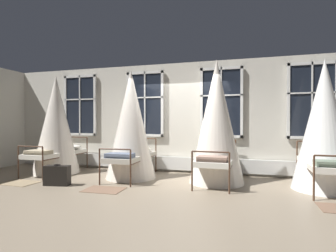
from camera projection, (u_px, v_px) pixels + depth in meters
name	position (u px, v px, depth m)	size (l,w,h in m)	color
ground	(171.00, 180.00, 6.37)	(20.23, 20.23, 0.00)	gray
back_wall_with_windows	(182.00, 117.00, 7.47)	(11.11, 0.10, 3.07)	beige
window_bank	(181.00, 133.00, 7.36)	(7.68, 0.10, 2.80)	black
cot_first	(56.00, 126.00, 7.30)	(1.26, 1.86, 2.69)	#4C3323
cot_second	(131.00, 125.00, 6.66)	(1.26, 1.87, 2.73)	#4C3323
cot_third	(217.00, 123.00, 6.10)	(1.26, 1.88, 2.86)	#4C3323
cot_fourth	(324.00, 126.00, 5.44)	(1.26, 1.87, 2.71)	#4C3323
rug_first	(19.00, 183.00, 6.06)	(0.80, 0.56, 0.01)	#8E7A5B
rug_second	(104.00, 190.00, 5.45)	(0.80, 0.56, 0.01)	brown
suitcase_dark	(57.00, 175.00, 5.84)	(0.59, 0.30, 0.47)	black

